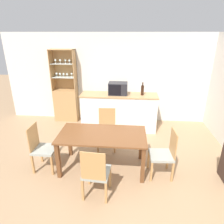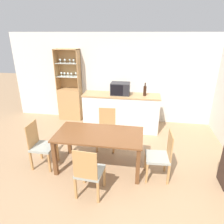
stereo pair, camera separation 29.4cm
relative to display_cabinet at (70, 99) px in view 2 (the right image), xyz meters
The scene contains 11 objects.
ground_plane 2.98m from the display_cabinet, 56.62° to the right, with size 18.00×18.00×0.00m, color #A37F5B.
wall_back 1.74m from the display_cabinet, ahead, with size 6.80×0.06×2.55m.
kitchen_counter 1.71m from the display_cabinet, 17.07° to the right, with size 2.05×0.56×1.00m.
display_cabinet is the anchor object (origin of this frame).
dining_table 2.68m from the display_cabinet, 58.15° to the right, with size 1.66×0.86×0.75m.
dining_chair_side_right_near 3.52m from the display_cabinet, 43.06° to the right, with size 0.44×0.44×0.93m.
dining_chair_side_left_near 2.43m from the display_cabinet, 83.90° to the right, with size 0.42×0.42×0.93m.
dining_chair_head_far 2.08m from the display_cabinet, 47.03° to the right, with size 0.44×0.44×0.93m.
dining_chair_head_near 3.35m from the display_cabinet, 65.09° to the right, with size 0.45×0.45×0.93m.
microwave 1.75m from the display_cabinet, 16.83° to the right, with size 0.49×0.36×0.31m.
wine_bottle 2.35m from the display_cabinet, 12.68° to the right, with size 0.08×0.08×0.34m.
Camera 2 is at (0.59, -3.12, 2.54)m, focal length 32.00 mm.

